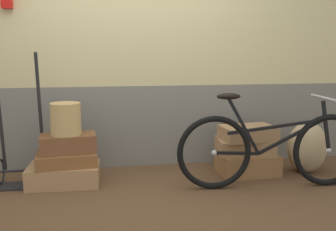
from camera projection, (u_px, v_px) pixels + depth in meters
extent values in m
cube|color=#513823|center=(142.00, 193.00, 3.52)|extent=(9.15, 5.20, 0.06)
cube|color=slate|center=(134.00, 125.00, 4.27)|extent=(7.15, 0.20, 0.89)
cube|color=#9E754C|center=(64.00, 175.00, 3.65)|extent=(0.68, 0.43, 0.19)
cube|color=brown|center=(67.00, 159.00, 3.62)|extent=(0.58, 0.39, 0.12)
cube|color=brown|center=(68.00, 143.00, 3.62)|extent=(0.54, 0.35, 0.17)
cube|color=olive|center=(247.00, 163.00, 3.98)|extent=(0.60, 0.45, 0.21)
cube|color=#9E754C|center=(245.00, 146.00, 3.94)|extent=(0.60, 0.43, 0.16)
cube|color=#9E754C|center=(248.00, 133.00, 3.88)|extent=(0.57, 0.39, 0.14)
cylinder|color=tan|center=(66.00, 119.00, 3.57)|extent=(0.28, 0.28, 0.30)
torus|color=black|center=(1.00, 172.00, 3.65)|extent=(0.02, 0.25, 0.25)
torus|color=black|center=(47.00, 169.00, 3.72)|extent=(0.02, 0.25, 0.25)
cylinder|color=black|center=(24.00, 170.00, 3.69)|extent=(0.42, 0.02, 0.02)
cylinder|color=black|center=(40.00, 112.00, 3.62)|extent=(0.03, 0.16, 1.13)
cube|color=black|center=(22.00, 186.00, 3.60)|extent=(0.38, 0.22, 0.02)
ellipsoid|color=tan|center=(307.00, 147.00, 3.99)|extent=(0.41, 0.35, 0.54)
torus|color=black|center=(214.00, 153.00, 3.49)|extent=(0.69, 0.11, 0.69)
sphere|color=#B2B2B7|center=(214.00, 153.00, 3.49)|extent=(0.05, 0.05, 0.05)
torus|color=black|center=(329.00, 150.00, 3.58)|extent=(0.69, 0.11, 0.69)
sphere|color=#B2B2B7|center=(329.00, 150.00, 3.58)|extent=(0.05, 0.05, 0.05)
cube|color=black|center=(290.00, 137.00, 3.53)|extent=(0.60, 0.08, 0.33)
cube|color=black|center=(244.00, 126.00, 3.47)|extent=(0.32, 0.05, 0.53)
cube|color=black|center=(236.00, 153.00, 3.51)|extent=(0.42, 0.06, 0.05)
cube|color=black|center=(275.00, 127.00, 3.50)|extent=(0.89, 0.10, 0.14)
cube|color=black|center=(326.00, 126.00, 3.54)|extent=(0.12, 0.04, 0.47)
ellipsoid|color=black|center=(229.00, 96.00, 3.41)|extent=(0.23, 0.11, 0.06)
cylinder|color=#A5A5AD|center=(323.00, 98.00, 3.49)|extent=(0.06, 0.46, 0.02)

